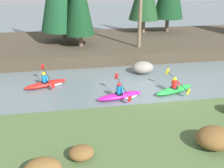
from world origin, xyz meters
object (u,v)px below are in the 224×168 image
(kayaker_lead, at_px, (175,89))
(kayaker_middle, at_px, (122,95))
(kayaker_trailing, at_px, (47,83))
(boulder_midstream, at_px, (143,68))

(kayaker_lead, distance_m, kayaker_middle, 3.33)
(kayaker_middle, height_order, kayaker_trailing, same)
(kayaker_middle, height_order, boulder_midstream, kayaker_middle)
(kayaker_middle, relative_size, boulder_midstream, 1.84)
(kayaker_lead, xyz_separation_m, kayaker_trailing, (-7.64, 2.16, -0.02))
(kayaker_trailing, height_order, boulder_midstream, kayaker_trailing)
(kayaker_trailing, xyz_separation_m, boulder_midstream, (6.58, 1.22, 0.23))
(kayaker_lead, height_order, kayaker_trailing, same)
(boulder_midstream, bearing_deg, kayaker_lead, -72.60)
(kayaker_middle, distance_m, kayaker_trailing, 4.95)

